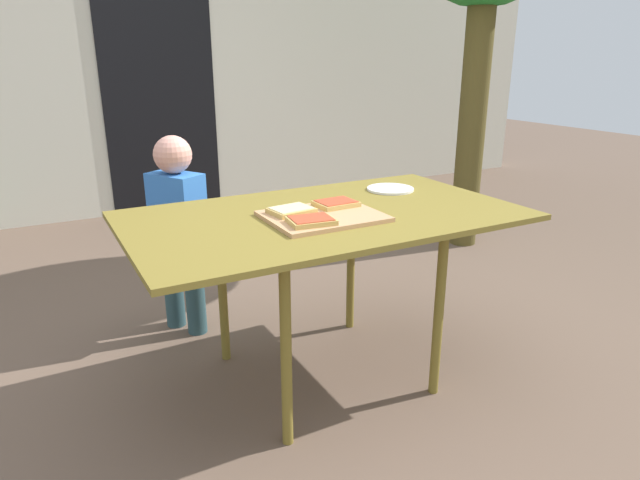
{
  "coord_description": "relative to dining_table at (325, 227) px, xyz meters",
  "views": [
    {
      "loc": [
        -0.97,
        -1.75,
        1.26
      ],
      "look_at": [
        -0.02,
        0.0,
        0.59
      ],
      "focal_mm": 31.05,
      "sensor_mm": 36.0,
      "label": 1
    }
  ],
  "objects": [
    {
      "name": "cutting_board",
      "position": [
        -0.04,
        -0.06,
        0.06
      ],
      "size": [
        0.41,
        0.33,
        0.02
      ],
      "primitive_type": "cube",
      "color": "tan",
      "rests_on": "dining_table"
    },
    {
      "name": "dining_table",
      "position": [
        0.0,
        0.0,
        0.0
      ],
      "size": [
        1.47,
        0.84,
        0.69
      ],
      "color": "olive",
      "rests_on": "ground"
    },
    {
      "name": "house_door",
      "position": [
        0.09,
        2.91,
        0.36
      ],
      "size": [
        0.9,
        0.02,
        2.0
      ],
      "primitive_type": "cube",
      "color": "black",
      "rests_on": "ground"
    },
    {
      "name": "house_wall_back",
      "position": [
        0.0,
        3.02,
        0.71
      ],
      "size": [
        8.0,
        0.2,
        2.7
      ],
      "primitive_type": "cube",
      "color": "beige",
      "rests_on": "ground"
    },
    {
      "name": "ground_plane",
      "position": [
        0.0,
        0.0,
        -0.64
      ],
      "size": [
        16.0,
        16.0,
        0.0
      ],
      "primitive_type": "plane",
      "color": "brown"
    },
    {
      "name": "pizza_slice_far_right",
      "position": [
        0.06,
        0.02,
        0.08
      ],
      "size": [
        0.16,
        0.13,
        0.02
      ],
      "color": "tan",
      "rests_on": "cutting_board"
    },
    {
      "name": "pizza_slice_near_left",
      "position": [
        -0.13,
        -0.14,
        0.08
      ],
      "size": [
        0.17,
        0.14,
        0.02
      ],
      "color": "tan",
      "rests_on": "cutting_board"
    },
    {
      "name": "plate_white_right",
      "position": [
        0.43,
        0.19,
        0.06
      ],
      "size": [
        0.2,
        0.2,
        0.01
      ],
      "primitive_type": "cylinder",
      "color": "white",
      "rests_on": "dining_table"
    },
    {
      "name": "pizza_slice_far_left",
      "position": [
        -0.13,
        0.01,
        0.08
      ],
      "size": [
        0.17,
        0.14,
        0.02
      ],
      "color": "tan",
      "rests_on": "cutting_board"
    },
    {
      "name": "child_left",
      "position": [
        -0.39,
        0.67,
        -0.11
      ],
      "size": [
        0.24,
        0.28,
        0.93
      ],
      "color": "#2C494F",
      "rests_on": "ground"
    }
  ]
}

